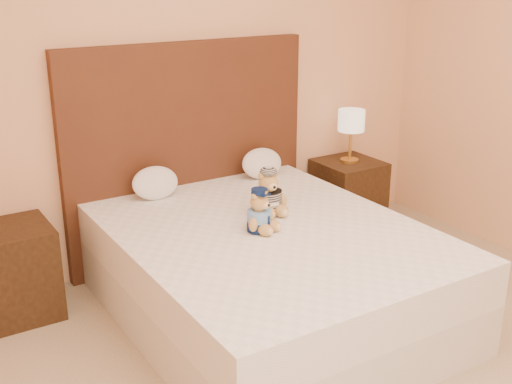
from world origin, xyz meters
TOP-DOWN VIEW (x-y plane):
  - room_walls at (0.00, 0.46)m, footprint 4.04×4.52m
  - bed at (0.00, 1.20)m, footprint 1.60×2.00m
  - headboard at (0.00, 2.21)m, footprint 1.75×0.08m
  - nightstand_left at (-1.25, 2.00)m, footprint 0.45×0.45m
  - nightstand_right at (1.25, 2.00)m, footprint 0.45×0.45m
  - lamp at (1.25, 2.00)m, footprint 0.20×0.20m
  - teddy_police at (-0.06, 1.22)m, footprint 0.27×0.27m
  - teddy_prisoner at (0.13, 1.41)m, footprint 0.26×0.25m
  - pillow_left at (-0.33, 2.03)m, footprint 0.31×0.20m
  - pillow_right at (0.48, 2.03)m, footprint 0.31×0.20m

SIDE VIEW (x-z plane):
  - nightstand_left at x=-1.25m, z-range 0.00..0.55m
  - nightstand_right at x=1.25m, z-range 0.00..0.55m
  - bed at x=0.00m, z-range 0.00..0.55m
  - pillow_left at x=-0.33m, z-range 0.55..0.77m
  - pillow_right at x=0.48m, z-range 0.55..0.77m
  - teddy_police at x=-0.06m, z-range 0.55..0.80m
  - teddy_prisoner at x=0.13m, z-range 0.55..0.82m
  - headboard at x=0.00m, z-range 0.00..1.50m
  - lamp at x=1.25m, z-range 0.65..1.05m
  - room_walls at x=0.00m, z-range 0.45..3.17m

